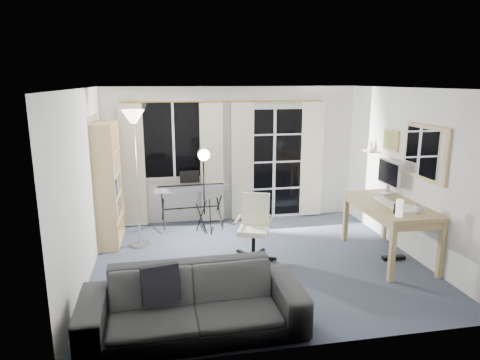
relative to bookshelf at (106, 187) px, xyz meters
name	(u,v)px	position (x,y,z in m)	size (l,w,h in m)	color
floor	(257,263)	(2.12, -1.17, -0.91)	(4.50, 4.00, 0.02)	#3B4457
window	(173,140)	(1.07, 0.81, 0.60)	(1.20, 0.08, 1.40)	white
french_door	(274,163)	(2.87, 0.81, 0.13)	(1.32, 0.09, 2.11)	white
curtains	(226,162)	(1.99, 0.71, 0.20)	(3.60, 0.07, 2.13)	gold
bookshelf	(106,187)	(0.00, 0.00, 0.00)	(0.32, 0.89, 1.89)	tan
torchiere_lamp	(134,138)	(0.47, -0.21, 0.78)	(0.44, 0.44, 2.09)	#B2B2B7
keyboard_piano	(191,188)	(1.33, 0.53, -0.21)	(1.27, 0.65, 0.91)	black
studio_light	(204,164)	(1.52, 0.10, 0.28)	(0.26, 0.29, 1.47)	black
office_chair	(255,221)	(2.12, -0.98, -0.35)	(0.65, 0.66, 0.94)	black
desk	(390,210)	(4.00, -1.35, -0.18)	(0.79, 1.54, 0.82)	tan
monitor	(389,174)	(4.20, -0.90, 0.23)	(0.20, 0.59, 0.51)	silver
desk_clutter	(394,220)	(3.93, -1.59, -0.25)	(0.49, 0.93, 1.04)	white
mug	(419,208)	(4.10, -1.85, -0.01)	(0.13, 0.11, 0.13)	silver
wall_mirror	(425,153)	(4.35, -1.52, 0.65)	(0.04, 0.94, 0.74)	tan
framed_print	(391,140)	(4.35, -0.62, 0.70)	(0.03, 0.42, 0.32)	tan
wall_shelf	(370,148)	(4.28, -0.12, 0.51)	(0.16, 0.30, 0.18)	tan
sofa	(193,292)	(1.10, -2.72, -0.46)	(2.23, 0.69, 0.87)	#2F3032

